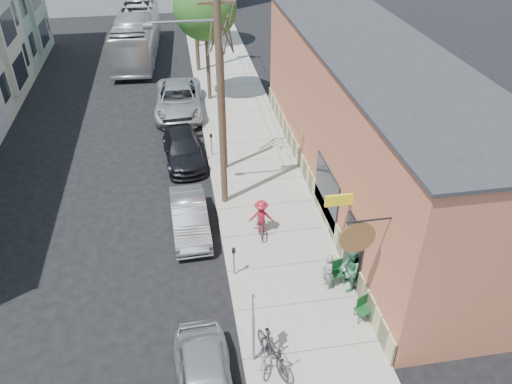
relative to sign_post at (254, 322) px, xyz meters
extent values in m
plane|color=black|center=(-2.35, 4.03, -1.83)|extent=(120.00, 120.00, 0.00)
cube|color=#9B9A90|center=(1.90, 15.03, -1.76)|extent=(4.50, 58.00, 0.15)
cube|color=#B66243|center=(6.65, 9.03, 1.42)|extent=(5.00, 20.00, 6.50)
cube|color=#2B2B2D|center=(6.65, 9.03, 4.72)|extent=(5.20, 20.20, 0.12)
cube|color=tan|center=(4.13, 9.03, -1.28)|extent=(0.10, 20.00, 1.10)
cube|color=black|center=(4.12, 3.03, -0.53)|extent=(0.10, 1.60, 2.60)
cube|color=black|center=(4.12, 6.53, -0.23)|extent=(0.08, 3.00, 2.20)
cylinder|color=brown|center=(3.20, 0.83, 2.07)|extent=(1.10, 0.06, 1.10)
cube|color=yellow|center=(3.65, 3.83, 1.27)|extent=(1.00, 0.08, 0.45)
cube|color=#BCBA99|center=(-11.60, 22.03, 2.67)|extent=(1.10, 3.20, 7.00)
cube|color=slate|center=(0.00, 0.00, -0.28)|extent=(0.07, 0.07, 2.80)
cube|color=silver|center=(0.00, 0.00, 0.72)|extent=(0.02, 0.45, 0.60)
cylinder|color=slate|center=(-0.10, 3.84, -1.13)|extent=(0.06, 0.06, 1.10)
cylinder|color=black|center=(-0.10, 3.84, -0.53)|extent=(0.14, 0.14, 0.18)
cylinder|color=slate|center=(-0.10, 12.81, -1.13)|extent=(0.06, 0.06, 1.10)
cylinder|color=black|center=(-0.10, 12.81, -0.53)|extent=(0.14, 0.14, 0.18)
cylinder|color=#503A28|center=(0.10, 8.66, 3.32)|extent=(0.28, 0.28, 10.00)
cube|color=#503A28|center=(0.10, 8.66, 6.92)|extent=(1.40, 0.10, 0.10)
cylinder|color=slate|center=(-2.40, 8.66, 6.22)|extent=(0.35, 0.24, 0.24)
cylinder|color=#44392C|center=(0.45, 11.53, 1.37)|extent=(0.24, 0.24, 6.10)
cylinder|color=#44392C|center=(0.45, 20.16, 0.95)|extent=(0.24, 0.24, 5.26)
sphere|color=#2E6121|center=(0.45, 20.16, 3.90)|extent=(3.71, 3.71, 3.71)
cylinder|color=#44392C|center=(0.45, 30.79, 1.28)|extent=(0.24, 0.24, 5.93)
imported|color=gray|center=(3.08, 2.62, -0.94)|extent=(0.45, 0.60, 1.48)
imported|color=#30784E|center=(3.82, 2.46, -0.80)|extent=(0.90, 1.02, 1.77)
imported|color=maroon|center=(1.32, 6.19, -0.92)|extent=(1.07, 0.73, 1.53)
imported|color=black|center=(1.32, 6.19, -1.25)|extent=(0.71, 1.70, 0.87)
imported|color=black|center=(0.54, -0.25, -1.09)|extent=(1.12, 2.05, 1.19)
imported|color=slate|center=(0.34, -0.13, -1.24)|extent=(0.97, 1.76, 0.88)
imported|color=#A9ADB0|center=(-1.55, -0.99, -1.12)|extent=(1.83, 4.23, 1.42)
imported|color=gray|center=(-1.55, 6.93, -1.15)|extent=(1.59, 4.19, 1.36)
imported|color=black|center=(-1.55, 12.81, -1.16)|extent=(2.23, 4.77, 1.35)
imported|color=#AFB4B7|center=(-1.55, 18.62, -1.00)|extent=(3.01, 6.09, 1.66)
imported|color=silver|center=(-4.26, 29.53, -0.18)|extent=(3.44, 11.97, 3.30)
camera|label=1|loc=(-1.56, -9.75, 11.31)|focal=35.00mm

